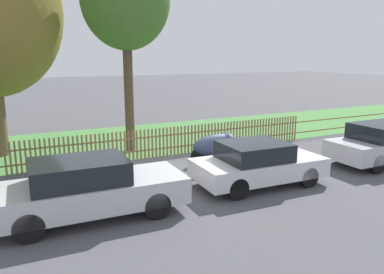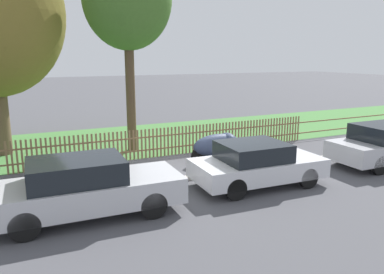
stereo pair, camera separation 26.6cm
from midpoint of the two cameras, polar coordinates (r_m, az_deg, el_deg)
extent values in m
plane|color=#4C4C51|center=(11.78, 2.91, -6.08)|extent=(120.00, 120.00, 0.00)
cube|color=#B2ADA3|center=(11.85, 2.68, -5.67)|extent=(41.64, 0.20, 0.12)
cube|color=#477F3D|center=(17.34, -7.27, -0.14)|extent=(41.64, 6.55, 0.01)
cube|color=olive|center=(14.31, -3.00, -1.48)|extent=(41.64, 0.03, 0.05)
cube|color=olive|center=(14.21, -3.03, 0.40)|extent=(41.64, 0.03, 0.05)
cube|color=olive|center=(13.14, -27.11, -3.03)|extent=(0.06, 0.03, 1.09)
cube|color=olive|center=(13.13, -26.47, -2.97)|extent=(0.06, 0.03, 1.09)
cube|color=olive|center=(13.13, -25.82, -2.91)|extent=(0.06, 0.03, 1.09)
cube|color=olive|center=(13.13, -25.18, -2.85)|extent=(0.06, 0.03, 1.09)
cube|color=olive|center=(13.13, -24.53, -2.79)|extent=(0.06, 0.03, 1.09)
cube|color=olive|center=(13.14, -23.89, -2.73)|extent=(0.06, 0.03, 1.09)
cube|color=olive|center=(13.14, -23.25, -2.66)|extent=(0.06, 0.03, 1.09)
cube|color=olive|center=(13.15, -22.61, -2.60)|extent=(0.06, 0.03, 1.09)
cube|color=olive|center=(13.16, -21.96, -2.54)|extent=(0.06, 0.03, 1.09)
cube|color=olive|center=(13.17, -21.32, -2.48)|extent=(0.06, 0.03, 1.09)
cube|color=olive|center=(13.18, -20.68, -2.41)|extent=(0.06, 0.03, 1.09)
cube|color=olive|center=(13.19, -20.05, -2.35)|extent=(0.06, 0.03, 1.09)
cube|color=olive|center=(13.21, -19.41, -2.28)|extent=(0.06, 0.03, 1.09)
cube|color=olive|center=(13.23, -18.78, -2.22)|extent=(0.06, 0.03, 1.09)
cube|color=olive|center=(13.24, -18.14, -2.16)|extent=(0.06, 0.03, 1.09)
cube|color=olive|center=(13.26, -17.51, -2.09)|extent=(0.06, 0.03, 1.09)
cube|color=olive|center=(13.29, -16.88, -2.03)|extent=(0.06, 0.03, 1.09)
cube|color=olive|center=(13.31, -16.25, -1.97)|extent=(0.06, 0.03, 1.09)
cube|color=olive|center=(13.33, -15.63, -1.90)|extent=(0.06, 0.03, 1.09)
cube|color=olive|center=(13.36, -15.01, -1.84)|extent=(0.06, 0.03, 1.09)
cube|color=olive|center=(13.39, -14.39, -1.77)|extent=(0.06, 0.03, 1.09)
cube|color=olive|center=(13.42, -13.77, -1.71)|extent=(0.06, 0.03, 1.09)
cube|color=olive|center=(13.45, -13.16, -1.65)|extent=(0.06, 0.03, 1.09)
cube|color=olive|center=(13.48, -12.54, -1.58)|extent=(0.06, 0.03, 1.09)
cube|color=olive|center=(13.52, -11.94, -1.52)|extent=(0.06, 0.03, 1.09)
cube|color=olive|center=(13.55, -11.33, -1.46)|extent=(0.06, 0.03, 1.09)
cube|color=olive|center=(13.59, -10.73, -1.39)|extent=(0.06, 0.03, 1.09)
cube|color=olive|center=(13.63, -10.13, -1.33)|extent=(0.06, 0.03, 1.09)
cube|color=olive|center=(13.67, -9.54, -1.27)|extent=(0.06, 0.03, 1.09)
cube|color=olive|center=(13.71, -8.95, -1.20)|extent=(0.06, 0.03, 1.09)
cube|color=olive|center=(13.75, -8.36, -1.14)|extent=(0.06, 0.03, 1.09)
cube|color=olive|center=(13.80, -7.77, -1.08)|extent=(0.06, 0.03, 1.09)
cube|color=olive|center=(13.84, -7.19, -1.02)|extent=(0.06, 0.03, 1.09)
cube|color=olive|center=(13.89, -6.62, -0.96)|extent=(0.06, 0.03, 1.09)
cube|color=olive|center=(13.94, -6.05, -0.90)|extent=(0.06, 0.03, 1.09)
cube|color=olive|center=(13.99, -5.48, -0.83)|extent=(0.06, 0.03, 1.09)
cube|color=olive|center=(14.04, -4.91, -0.77)|extent=(0.06, 0.03, 1.09)
cube|color=olive|center=(14.10, -4.35, -0.71)|extent=(0.06, 0.03, 1.09)
cube|color=olive|center=(14.15, -3.80, -0.66)|extent=(0.06, 0.03, 1.09)
cube|color=olive|center=(14.21, -3.25, -0.60)|extent=(0.06, 0.03, 1.09)
cube|color=olive|center=(14.26, -2.70, -0.54)|extent=(0.06, 0.03, 1.09)
cube|color=olive|center=(14.32, -2.16, -0.48)|extent=(0.06, 0.03, 1.09)
cube|color=olive|center=(14.38, -1.62, -0.42)|extent=(0.06, 0.03, 1.09)
cube|color=olive|center=(14.44, -1.09, -0.36)|extent=(0.06, 0.03, 1.09)
cube|color=olive|center=(14.50, -0.56, -0.31)|extent=(0.06, 0.03, 1.09)
cube|color=olive|center=(14.57, -0.04, -0.25)|extent=(0.06, 0.03, 1.09)
cube|color=olive|center=(14.63, 0.48, -0.19)|extent=(0.06, 0.03, 1.09)
cube|color=olive|center=(14.70, 1.00, -0.14)|extent=(0.06, 0.03, 1.09)
cube|color=olive|center=(14.77, 1.51, -0.08)|extent=(0.06, 0.03, 1.09)
cube|color=olive|center=(14.83, 2.01, -0.03)|extent=(0.06, 0.03, 1.09)
cube|color=olive|center=(14.90, 2.52, 0.03)|extent=(0.06, 0.03, 1.09)
cube|color=olive|center=(14.97, 3.01, 0.08)|extent=(0.06, 0.03, 1.09)
cube|color=olive|center=(15.05, 3.50, 0.13)|extent=(0.06, 0.03, 1.09)
cube|color=olive|center=(15.12, 3.99, 0.18)|extent=(0.06, 0.03, 1.09)
cube|color=olive|center=(15.19, 4.47, 0.24)|extent=(0.06, 0.03, 1.09)
cube|color=olive|center=(15.27, 4.95, 0.29)|extent=(0.06, 0.03, 1.09)
cube|color=olive|center=(15.34, 5.42, 0.34)|extent=(0.06, 0.03, 1.09)
cube|color=olive|center=(15.42, 5.89, 0.39)|extent=(0.06, 0.03, 1.09)
cube|color=olive|center=(15.50, 6.35, 0.44)|extent=(0.06, 0.03, 1.09)
cube|color=olive|center=(15.58, 6.81, 0.49)|extent=(0.06, 0.03, 1.09)
cube|color=olive|center=(15.66, 7.27, 0.54)|extent=(0.06, 0.03, 1.09)
cube|color=olive|center=(15.74, 7.72, 0.59)|extent=(0.06, 0.03, 1.09)
cube|color=olive|center=(15.82, 8.16, 0.63)|extent=(0.06, 0.03, 1.09)
cube|color=olive|center=(15.90, 8.60, 0.68)|extent=(0.06, 0.03, 1.09)
cube|color=olive|center=(15.99, 9.04, 0.73)|extent=(0.06, 0.03, 1.09)
cube|color=olive|center=(16.07, 9.47, 0.77)|extent=(0.06, 0.03, 1.09)
cube|color=olive|center=(16.16, 9.89, 0.82)|extent=(0.06, 0.03, 1.09)
cube|color=olive|center=(16.25, 10.32, 0.86)|extent=(0.06, 0.03, 1.09)
cube|color=olive|center=(16.33, 10.73, 0.91)|extent=(0.06, 0.03, 1.09)
cube|color=olive|center=(16.42, 11.15, 0.95)|extent=(0.06, 0.03, 1.09)
cube|color=olive|center=(16.51, 11.56, 1.00)|extent=(0.06, 0.03, 1.09)
cube|color=olive|center=(16.60, 11.96, 1.04)|extent=(0.06, 0.03, 1.09)
cube|color=olive|center=(16.69, 12.36, 1.08)|extent=(0.06, 0.03, 1.09)
cube|color=olive|center=(16.78, 12.76, 1.12)|extent=(0.06, 0.03, 1.09)
cube|color=olive|center=(16.88, 13.15, 1.17)|extent=(0.06, 0.03, 1.09)
cube|color=olive|center=(16.97, 13.53, 1.21)|extent=(0.06, 0.03, 1.09)
cube|color=olive|center=(17.06, 13.92, 1.25)|extent=(0.06, 0.03, 1.09)
cube|color=olive|center=(17.16, 14.29, 1.29)|extent=(0.06, 0.03, 1.09)
cube|color=olive|center=(17.25, 14.67, 1.33)|extent=(0.06, 0.03, 1.09)
cube|color=olive|center=(17.35, 15.04, 1.37)|extent=(0.06, 0.03, 1.09)
cube|color=#BCBCC1|center=(9.14, -16.04, -8.27)|extent=(4.46, 1.81, 0.61)
cube|color=black|center=(8.93, -17.65, -5.00)|extent=(2.16, 1.57, 0.53)
cylinder|color=black|center=(10.20, -8.97, -7.29)|extent=(0.64, 0.16, 0.64)
cylinder|color=black|center=(8.82, -6.18, -10.40)|extent=(0.64, 0.16, 0.64)
cylinder|color=black|center=(9.88, -24.61, -8.96)|extent=(0.64, 0.16, 0.64)
cylinder|color=black|center=(8.45, -24.50, -12.55)|extent=(0.64, 0.16, 0.64)
cube|color=silver|center=(11.10, 9.46, -4.58)|extent=(3.86, 1.90, 0.53)
cube|color=black|center=(10.86, 8.72, -2.11)|extent=(1.88, 1.65, 0.50)
cylinder|color=black|center=(12.45, 11.89, -3.89)|extent=(0.60, 0.16, 0.59)
cylinder|color=black|center=(11.25, 16.75, -5.92)|extent=(0.60, 0.16, 0.59)
cylinder|color=black|center=(11.27, 2.11, -5.35)|extent=(0.60, 0.16, 0.59)
cylinder|color=black|center=(9.93, 6.30, -7.91)|extent=(0.60, 0.16, 0.59)
cube|color=black|center=(14.52, 26.80, 0.82)|extent=(2.16, 1.53, 0.54)
cylinder|color=black|center=(14.30, 21.20, -2.29)|extent=(0.63, 0.15, 0.63)
cylinder|color=black|center=(13.35, 25.99, -3.73)|extent=(0.63, 0.15, 0.63)
cylinder|color=black|center=(13.68, 5.68, -2.19)|extent=(0.61, 0.12, 0.61)
cylinder|color=black|center=(12.97, 0.48, -2.94)|extent=(0.61, 0.12, 0.61)
ellipsoid|color=#2D3851|center=(13.23, 3.17, -1.18)|extent=(1.88, 0.66, 0.78)
ellipsoid|color=#2D3851|center=(13.42, 4.79, -0.10)|extent=(0.46, 0.76, 0.36)
cylinder|color=brown|center=(14.79, -10.12, 6.92)|extent=(0.36, 0.36, 4.75)
camera|label=1|loc=(0.13, -90.62, -0.14)|focal=35.00mm
camera|label=2|loc=(0.13, 89.38, 0.14)|focal=35.00mm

